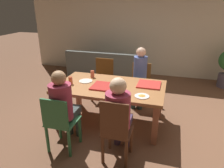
{
  "coord_description": "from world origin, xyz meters",
  "views": [
    {
      "loc": [
        0.99,
        -3.3,
        2.12
      ],
      "look_at": [
        0.0,
        0.1,
        0.72
      ],
      "focal_mm": 33.7,
      "sensor_mm": 36.0,
      "label": 1
    }
  ],
  "objects_px": {
    "person_0": "(63,103)",
    "plate_1": "(122,94)",
    "pizza_box_1": "(104,86)",
    "person_2": "(119,112)",
    "person_1": "(140,73)",
    "chair_0": "(60,123)",
    "drinking_glass_1": "(71,80)",
    "chair_2": "(116,131)",
    "couch": "(103,68)",
    "dining_table": "(110,90)",
    "plate_0": "(86,81)",
    "chair_1": "(140,82)",
    "pizza_box_0": "(149,84)",
    "chair_3": "(103,78)",
    "plate_2": "(142,96)",
    "drinking_glass_0": "(92,74)"
  },
  "relations": [
    {
      "from": "plate_0",
      "to": "dining_table",
      "type": "bearing_deg",
      "value": -8.15
    },
    {
      "from": "pizza_box_0",
      "to": "person_0",
      "type": "bearing_deg",
      "value": -136.57
    },
    {
      "from": "drinking_glass_1",
      "to": "couch",
      "type": "height_order",
      "value": "drinking_glass_1"
    },
    {
      "from": "dining_table",
      "to": "chair_0",
      "type": "distance_m",
      "value": 1.11
    },
    {
      "from": "chair_1",
      "to": "plate_0",
      "type": "relative_size",
      "value": 3.51
    },
    {
      "from": "dining_table",
      "to": "plate_0",
      "type": "distance_m",
      "value": 0.51
    },
    {
      "from": "plate_0",
      "to": "drinking_glass_0",
      "type": "height_order",
      "value": "drinking_glass_0"
    },
    {
      "from": "dining_table",
      "to": "couch",
      "type": "distance_m",
      "value": 2.47
    },
    {
      "from": "person_1",
      "to": "chair_1",
      "type": "bearing_deg",
      "value": 90.0
    },
    {
      "from": "dining_table",
      "to": "person_2",
      "type": "height_order",
      "value": "person_2"
    },
    {
      "from": "chair_0",
      "to": "person_0",
      "type": "xyz_separation_m",
      "value": [
        -0.0,
        0.14,
        0.24
      ]
    },
    {
      "from": "chair_3",
      "to": "drinking_glass_1",
      "type": "distance_m",
      "value": 1.17
    },
    {
      "from": "person_1",
      "to": "plate_1",
      "type": "bearing_deg",
      "value": -94.35
    },
    {
      "from": "chair_2",
      "to": "pizza_box_1",
      "type": "distance_m",
      "value": 1.05
    },
    {
      "from": "chair_0",
      "to": "couch",
      "type": "xyz_separation_m",
      "value": [
        -0.44,
        3.26,
        -0.19
      ]
    },
    {
      "from": "person_0",
      "to": "couch",
      "type": "bearing_deg",
      "value": 98.01
    },
    {
      "from": "dining_table",
      "to": "chair_0",
      "type": "relative_size",
      "value": 2.11
    },
    {
      "from": "plate_0",
      "to": "plate_1",
      "type": "xyz_separation_m",
      "value": [
        0.79,
        -0.38,
        0.0
      ]
    },
    {
      "from": "chair_2",
      "to": "drinking_glass_0",
      "type": "height_order",
      "value": "chair_2"
    },
    {
      "from": "chair_3",
      "to": "pizza_box_1",
      "type": "relative_size",
      "value": 2.28
    },
    {
      "from": "chair_1",
      "to": "person_2",
      "type": "relative_size",
      "value": 0.7
    },
    {
      "from": "person_2",
      "to": "pizza_box_1",
      "type": "distance_m",
      "value": 0.9
    },
    {
      "from": "pizza_box_1",
      "to": "person_2",
      "type": "bearing_deg",
      "value": -58.68
    },
    {
      "from": "chair_1",
      "to": "plate_1",
      "type": "height_order",
      "value": "chair_1"
    },
    {
      "from": "couch",
      "to": "pizza_box_1",
      "type": "bearing_deg",
      "value": -71.02
    },
    {
      "from": "dining_table",
      "to": "drinking_glass_0",
      "type": "height_order",
      "value": "drinking_glass_0"
    },
    {
      "from": "plate_1",
      "to": "chair_2",
      "type": "bearing_deg",
      "value": -82.64
    },
    {
      "from": "dining_table",
      "to": "chair_3",
      "type": "relative_size",
      "value": 2.06
    },
    {
      "from": "dining_table",
      "to": "chair_2",
      "type": "relative_size",
      "value": 1.94
    },
    {
      "from": "plate_0",
      "to": "drinking_glass_1",
      "type": "relative_size",
      "value": 1.86
    },
    {
      "from": "person_2",
      "to": "chair_2",
      "type": "bearing_deg",
      "value": -90.0
    },
    {
      "from": "dining_table",
      "to": "chair_0",
      "type": "xyz_separation_m",
      "value": [
        -0.47,
        -0.99,
        -0.16
      ]
    },
    {
      "from": "person_1",
      "to": "pizza_box_1",
      "type": "height_order",
      "value": "person_1"
    },
    {
      "from": "chair_2",
      "to": "chair_3",
      "type": "xyz_separation_m",
      "value": [
        -0.84,
        1.97,
        -0.02
      ]
    },
    {
      "from": "pizza_box_0",
      "to": "person_1",
      "type": "bearing_deg",
      "value": 112.46
    },
    {
      "from": "chair_2",
      "to": "couch",
      "type": "bearing_deg",
      "value": 111.41
    },
    {
      "from": "pizza_box_0",
      "to": "pizza_box_1",
      "type": "bearing_deg",
      "value": -157.68
    },
    {
      "from": "pizza_box_1",
      "to": "drinking_glass_1",
      "type": "height_order",
      "value": "drinking_glass_1"
    },
    {
      "from": "person_0",
      "to": "drinking_glass_1",
      "type": "xyz_separation_m",
      "value": [
        -0.24,
        0.72,
        0.07
      ]
    },
    {
      "from": "plate_1",
      "to": "drinking_glass_1",
      "type": "distance_m",
      "value": 1.01
    },
    {
      "from": "dining_table",
      "to": "plate_1",
      "type": "relative_size",
      "value": 9.13
    },
    {
      "from": "chair_0",
      "to": "pizza_box_0",
      "type": "xyz_separation_m",
      "value": [
        1.12,
        1.2,
        0.26
      ]
    },
    {
      "from": "person_2",
      "to": "plate_0",
      "type": "height_order",
      "value": "person_2"
    },
    {
      "from": "person_0",
      "to": "plate_1",
      "type": "relative_size",
      "value": 6.0
    },
    {
      "from": "chair_3",
      "to": "dining_table",
      "type": "bearing_deg",
      "value": -64.43
    },
    {
      "from": "pizza_box_0",
      "to": "drinking_glass_0",
      "type": "distance_m",
      "value": 1.12
    },
    {
      "from": "person_0",
      "to": "pizza_box_0",
      "type": "relative_size",
      "value": 3.1
    },
    {
      "from": "person_1",
      "to": "chair_3",
      "type": "relative_size",
      "value": 1.36
    },
    {
      "from": "person_2",
      "to": "couch",
      "type": "relative_size",
      "value": 0.61
    },
    {
      "from": "dining_table",
      "to": "plate_2",
      "type": "bearing_deg",
      "value": -26.57
    }
  ]
}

